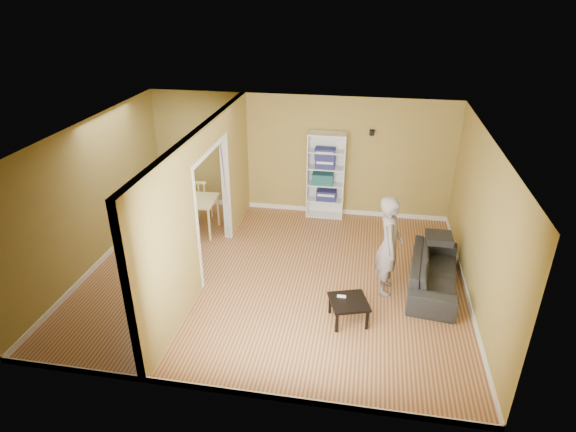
% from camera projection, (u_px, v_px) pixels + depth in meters
% --- Properties ---
extents(room_shell, '(6.50, 6.50, 6.50)m').
position_uv_depth(room_shell, '(274.00, 209.00, 7.91)').
color(room_shell, '#AD814D').
rests_on(room_shell, ground).
extents(partition, '(0.22, 5.50, 2.60)m').
position_uv_depth(partition, '(204.00, 204.00, 8.10)').
color(partition, '#A48F40').
rests_on(partition, ground).
extents(wall_speaker, '(0.10, 0.10, 0.10)m').
position_uv_depth(wall_speaker, '(372.00, 132.00, 9.79)').
color(wall_speaker, black).
rests_on(wall_speaker, room_shell).
extents(sofa, '(2.04, 1.07, 0.74)m').
position_uv_depth(sofa, '(435.00, 268.00, 8.03)').
color(sofa, black).
rests_on(sofa, ground).
extents(person, '(0.74, 0.58, 2.01)m').
position_uv_depth(person, '(390.00, 237.00, 7.67)').
color(person, slate).
rests_on(person, ground).
extents(bookshelf, '(0.79, 0.35, 1.88)m').
position_uv_depth(bookshelf, '(326.00, 175.00, 10.27)').
color(bookshelf, white).
rests_on(bookshelf, ground).
extents(paper_box_navy_a, '(0.42, 0.28, 0.22)m').
position_uv_depth(paper_box_navy_a, '(326.00, 195.00, 10.42)').
color(paper_box_navy_a, navy).
rests_on(paper_box_navy_a, bookshelf).
extents(paper_box_teal, '(0.45, 0.29, 0.23)m').
position_uv_depth(paper_box_teal, '(323.00, 178.00, 10.27)').
color(paper_box_teal, '#177275').
rests_on(paper_box_teal, bookshelf).
extents(paper_box_navy_b, '(0.41, 0.27, 0.21)m').
position_uv_depth(paper_box_navy_b, '(325.00, 163.00, 10.10)').
color(paper_box_navy_b, navy).
rests_on(paper_box_navy_b, bookshelf).
extents(paper_box_navy_c, '(0.42, 0.27, 0.22)m').
position_uv_depth(paper_box_navy_c, '(325.00, 153.00, 10.01)').
color(paper_box_navy_c, '#1F1A53').
rests_on(paper_box_navy_c, bookshelf).
extents(coffee_table, '(0.55, 0.55, 0.37)m').
position_uv_depth(coffee_table, '(349.00, 304.00, 7.24)').
color(coffee_table, black).
rests_on(coffee_table, ground).
extents(game_controller, '(0.13, 0.04, 0.03)m').
position_uv_depth(game_controller, '(342.00, 296.00, 7.29)').
color(game_controller, white).
rests_on(game_controller, coffee_table).
extents(dining_table, '(1.16, 0.78, 0.73)m').
position_uv_depth(dining_table, '(187.00, 202.00, 9.73)').
color(dining_table, beige).
rests_on(dining_table, ground).
extents(chair_left, '(0.51, 0.51, 0.97)m').
position_uv_depth(chair_left, '(153.00, 208.00, 9.86)').
color(chair_left, '#D3B576').
rests_on(chair_left, ground).
extents(chair_near, '(0.53, 0.53, 0.99)m').
position_uv_depth(chair_near, '(178.00, 222.00, 9.28)').
color(chair_near, tan).
rests_on(chair_near, ground).
extents(chair_far, '(0.47, 0.47, 0.97)m').
position_uv_depth(chair_far, '(202.00, 199.00, 10.27)').
color(chair_far, '#D3AF84').
rests_on(chair_far, ground).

